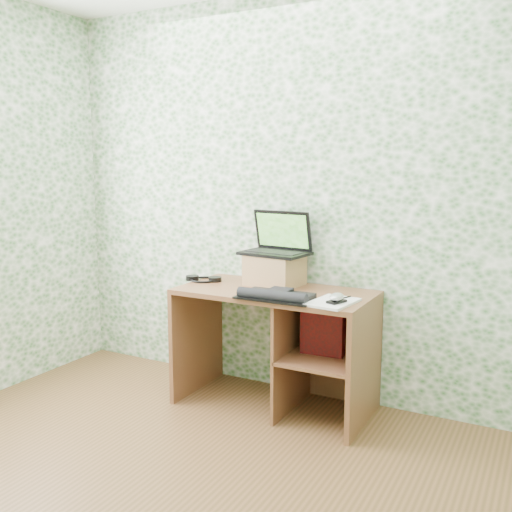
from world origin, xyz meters
The scene contains 10 objects.
wall_back centered at (0.00, 1.75, 1.30)m, with size 3.50×3.50×0.00m, color white.
desk centered at (0.08, 1.47, 0.48)m, with size 1.20×0.60×0.75m.
riser centered at (-0.07, 1.58, 0.85)m, with size 0.33×0.27×0.20m, color #936241.
laptop centered at (-0.07, 1.63, 1.01)m, with size 0.44×0.33×0.28m.
keyboard centered at (0.11, 1.23, 0.77)m, with size 0.46×0.24×0.06m.
headphones centered at (-0.55, 1.47, 0.76)m, with size 0.25×0.21×0.03m.
notepad centered at (0.44, 1.29, 0.76)m, with size 0.21×0.30×0.01m, color silver.
mouse centered at (0.47, 1.26, 0.78)m, with size 0.07×0.12×0.04m, color silver.
pen centered at (0.47, 1.37, 0.77)m, with size 0.01×0.01×0.13m, color black.
red_box centered at (0.32, 1.44, 0.55)m, with size 0.26×0.08×0.31m, color maroon.
Camera 1 is at (1.52, -1.65, 1.52)m, focal length 40.00 mm.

